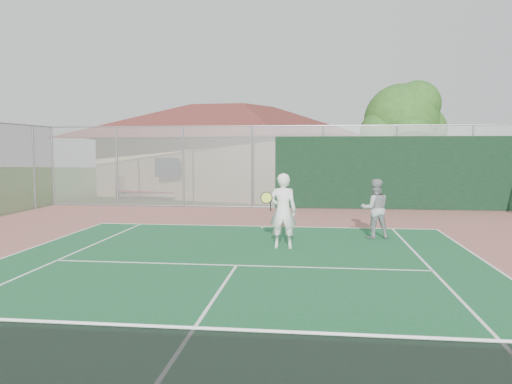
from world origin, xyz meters
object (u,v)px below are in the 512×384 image
tree (403,124)px  player_white_front (283,211)px  clubhouse (233,141)px  bleachers (152,186)px  player_grey_back (375,209)px

tree → player_white_front: bearing=-113.4°
clubhouse → player_white_front: clubhouse is taller
clubhouse → bleachers: (-3.85, -2.61, -2.37)m
bleachers → tree: bearing=5.7°
bleachers → player_grey_back: size_ratio=1.97×
tree → player_white_front: (-4.80, -11.09, -2.72)m
tree → player_grey_back: (-2.31, -9.35, -2.84)m
bleachers → tree: tree is taller
player_white_front → bleachers: bearing=-58.2°
clubhouse → tree: clubhouse is taller
bleachers → tree: (12.36, -1.25, 3.08)m
clubhouse → tree: size_ratio=2.78×
player_white_front → player_grey_back: player_white_front is taller
player_white_front → player_grey_back: (2.49, 1.74, -0.12)m
bleachers → player_grey_back: bearing=-35.1°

